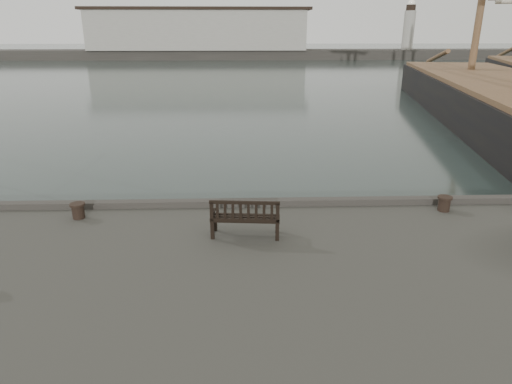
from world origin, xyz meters
TOP-DOWN VIEW (x-y plane):
  - ground at (0.00, 0.00)m, footprint 400.00×400.00m
  - breakwater at (-4.56, 92.00)m, footprint 140.00×9.50m
  - bench at (0.97, -2.20)m, footprint 1.72×0.72m
  - bollard_left at (-3.53, -0.91)m, footprint 0.46×0.46m
  - bollard_right at (6.58, -0.74)m, footprint 0.52×0.52m

SIDE VIEW (x-z plane):
  - ground at x=0.00m, z-range 0.00..0.00m
  - bollard_left at x=-3.53m, z-range 1.56..1.98m
  - bollard_right at x=6.58m, z-range 1.56..1.98m
  - bench at x=0.97m, z-range 1.39..2.35m
  - breakwater at x=-4.56m, z-range -1.80..10.40m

